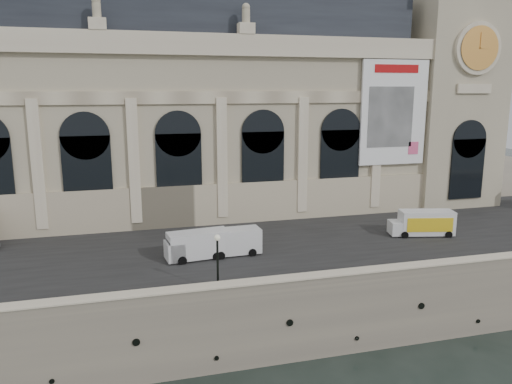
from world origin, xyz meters
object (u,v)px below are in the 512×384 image
at_px(box_truck, 423,223).
at_px(lamp_right, 218,263).
at_px(van_c, 228,242).
at_px(van_b, 195,245).

height_order(box_truck, lamp_right, lamp_right).
height_order(van_c, box_truck, box_truck).
xyz_separation_m(van_c, box_truck, (22.20, 0.93, 0.09)).
xyz_separation_m(van_b, box_truck, (25.52, 1.22, 0.04)).
distance_m(van_c, box_truck, 22.22).
bearing_deg(lamp_right, van_c, 72.65).
relative_size(van_b, lamp_right, 1.32).
bearing_deg(box_truck, van_b, -177.26).
distance_m(van_b, van_c, 3.33).
bearing_deg(van_b, lamp_right, -85.35).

